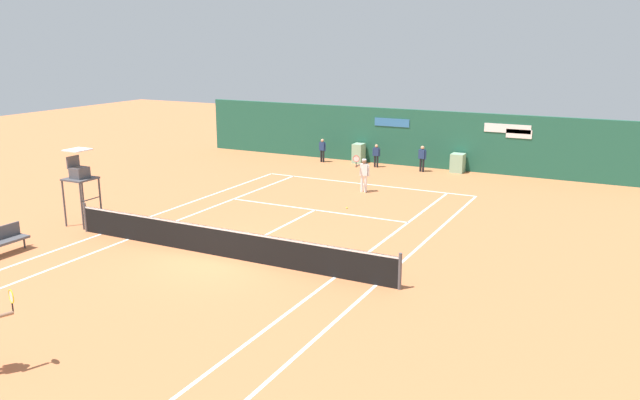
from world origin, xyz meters
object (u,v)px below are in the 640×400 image
at_px(player_bench, 3,239).
at_px(player_on_baseline, 364,172).
at_px(umpire_chair, 80,176).
at_px(ball_kid_left_post, 322,149).
at_px(ball_kid_right_post, 422,157).
at_px(tennis_ball_mid_court, 347,208).
at_px(ball_kid_centre_post, 376,154).

xyz_separation_m(player_bench, player_on_baseline, (7.04, 13.15, 0.42)).
bearing_deg(player_bench, umpire_chair, -176.22).
bearing_deg(ball_kid_left_post, ball_kid_right_post, -172.97).
xyz_separation_m(ball_kid_left_post, ball_kid_right_post, (5.85, 0.00, 0.03)).
bearing_deg(tennis_ball_mid_court, ball_kid_right_post, 87.49).
height_order(ball_kid_right_post, tennis_ball_mid_court, ball_kid_right_post).
xyz_separation_m(umpire_chair, tennis_ball_mid_court, (7.83, 6.59, -1.85)).
distance_m(player_on_baseline, ball_kid_right_post, 5.66).
distance_m(umpire_chair, player_on_baseline, 12.06).
bearing_deg(ball_kid_right_post, player_bench, 76.95).
bearing_deg(ball_kid_left_post, ball_kid_centre_post, -172.97).
relative_size(umpire_chair, tennis_ball_mid_court, 42.25).
height_order(player_on_baseline, ball_kid_centre_post, player_on_baseline).
bearing_deg(umpire_chair, ball_kid_left_post, 171.15).
xyz_separation_m(ball_kid_centre_post, tennis_ball_mid_court, (2.20, -8.56, -0.69)).
height_order(ball_kid_left_post, ball_kid_right_post, ball_kid_right_post).
relative_size(ball_kid_left_post, ball_kid_right_post, 0.96).
relative_size(player_bench, ball_kid_right_post, 1.13).
bearing_deg(ball_kid_right_post, umpire_chair, 71.56).
height_order(ball_kid_left_post, tennis_ball_mid_court, ball_kid_left_post).
bearing_deg(ball_kid_centre_post, player_bench, 65.82).
xyz_separation_m(player_on_baseline, ball_kid_right_post, (0.93, 5.58, -0.14)).
bearing_deg(tennis_ball_mid_court, player_on_baseline, 100.46).
relative_size(player_bench, tennis_ball_mid_court, 22.77).
relative_size(player_on_baseline, ball_kid_right_post, 1.29).
distance_m(player_bench, tennis_ball_mid_court, 12.70).
distance_m(ball_kid_left_post, ball_kid_centre_post, 3.27).
bearing_deg(umpire_chair, player_on_baseline, 142.75).
distance_m(player_bench, player_on_baseline, 14.92).
bearing_deg(umpire_chair, tennis_ball_mid_court, 130.08).
bearing_deg(player_bench, ball_kid_right_post, 156.95).
distance_m(umpire_chair, player_bench, 3.84).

